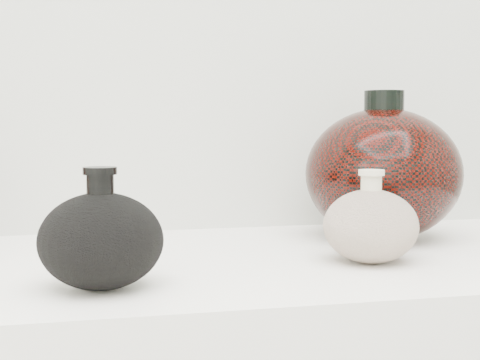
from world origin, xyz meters
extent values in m
cube|color=white|center=(0.00, 0.95, 0.89)|extent=(1.20, 0.50, 0.03)
ellipsoid|color=black|center=(-0.12, 0.82, 0.95)|extent=(0.14, 0.14, 0.10)
cylinder|color=black|center=(-0.12, 0.82, 1.01)|extent=(0.03, 0.03, 0.03)
cylinder|color=black|center=(-0.12, 0.82, 1.03)|extent=(0.04, 0.04, 0.01)
ellipsoid|color=beige|center=(0.22, 0.88, 0.95)|extent=(0.16, 0.16, 0.09)
cylinder|color=beige|center=(0.22, 0.88, 1.00)|extent=(0.03, 0.03, 0.03)
cylinder|color=beige|center=(0.22, 0.88, 1.02)|extent=(0.04, 0.04, 0.01)
ellipsoid|color=black|center=(0.31, 1.04, 1.00)|extent=(0.28, 0.28, 0.20)
cylinder|color=black|center=(0.31, 1.04, 1.11)|extent=(0.07, 0.07, 0.04)
camera|label=1|loc=(-0.13, 0.10, 1.07)|focal=50.00mm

